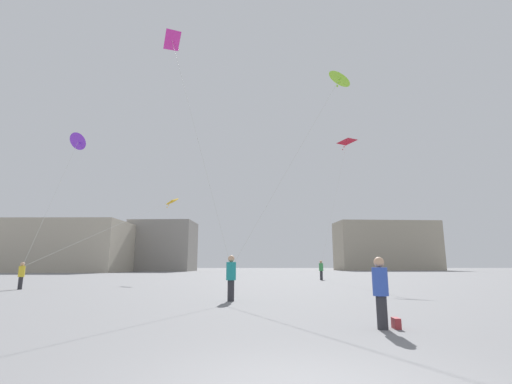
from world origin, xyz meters
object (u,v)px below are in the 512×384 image
at_px(person_in_yellow, 21,274).
at_px(person_in_teal, 231,276).
at_px(kite_lime_diamond, 340,79).
at_px(kite_violet_diamond, 78,141).
at_px(person_in_green, 321,269).
at_px(building_right_hall, 386,246).
at_px(kite_magenta_delta, 173,44).
at_px(kite_crimson_delta, 346,144).
at_px(handbag_beside_flyer, 396,323).
at_px(kite_amber_diamond, 171,201).
at_px(person_in_blue, 381,289).
at_px(building_centre_hall, 163,246).
at_px(building_left_hall, 62,247).

distance_m(person_in_yellow, person_in_teal, 14.68).
bearing_deg(person_in_teal, person_in_yellow, 86.93).
distance_m(kite_lime_diamond, kite_violet_diamond, 18.52).
bearing_deg(person_in_green, kite_violet_diamond, -148.75).
distance_m(person_in_teal, building_right_hall, 86.95).
xyz_separation_m(person_in_yellow, kite_magenta_delta, (9.35, -5.07, 11.98)).
bearing_deg(kite_violet_diamond, kite_magenta_delta, -43.91).
bearing_deg(person_in_teal, kite_crimson_delta, -3.97).
bearing_deg(person_in_teal, handbag_beside_flyer, -120.93).
height_order(kite_crimson_delta, kite_magenta_delta, kite_magenta_delta).
bearing_deg(kite_crimson_delta, building_right_hall, 66.97).
distance_m(kite_lime_diamond, kite_amber_diamond, 20.37).
xyz_separation_m(person_in_blue, building_centre_hall, (-21.40, 75.25, 4.54)).
distance_m(building_left_hall, building_centre_hall, 19.98).
relative_size(person_in_teal, kite_crimson_delta, 0.16).
bearing_deg(person_in_yellow, kite_amber_diamond, -32.34).
xyz_separation_m(person_in_green, kite_magenta_delta, (-11.14, -18.41, 11.84)).
bearing_deg(building_centre_hall, building_right_hall, 10.75).
xyz_separation_m(building_right_hall, handbag_beside_flyer, (-32.25, -85.40, -5.94)).
relative_size(kite_amber_diamond, handbag_beside_flyer, 36.91).
bearing_deg(person_in_yellow, person_in_blue, -132.58).
xyz_separation_m(building_left_hall, building_right_hall, (72.00, 18.91, 1.24)).
relative_size(person_in_blue, handbag_beside_flyer, 5.06).
distance_m(kite_crimson_delta, kite_magenta_delta, 18.03).
bearing_deg(person_in_teal, building_centre_hall, 41.81).
bearing_deg(building_left_hall, building_right_hall, 14.72).
xyz_separation_m(person_in_green, handbag_beside_flyer, (-3.78, -27.33, -0.88)).
xyz_separation_m(building_left_hall, building_centre_hall, (18.00, 8.65, 0.61)).
xyz_separation_m(person_in_blue, kite_crimson_delta, (5.56, 21.89, 10.81)).
relative_size(kite_magenta_delta, building_left_hall, 0.46).
height_order(kite_amber_diamond, building_right_hall, building_right_hall).
height_order(kite_crimson_delta, handbag_beside_flyer, kite_crimson_delta).
height_order(kite_amber_diamond, handbag_beside_flyer, kite_amber_diamond).
relative_size(person_in_yellow, person_in_teal, 0.88).
relative_size(kite_amber_diamond, kite_magenta_delta, 0.97).
height_order(person_in_green, person_in_teal, person_in_green).
height_order(person_in_blue, kite_amber_diamond, kite_amber_diamond).
relative_size(person_in_teal, building_right_hall, 0.07).
bearing_deg(kite_amber_diamond, person_in_green, 9.89).
bearing_deg(person_in_teal, building_left_hall, 58.12).
distance_m(person_in_teal, kite_violet_diamond, 17.60).
relative_size(kite_amber_diamond, building_right_hall, 0.47).
relative_size(kite_lime_diamond, building_left_hall, 0.37).
xyz_separation_m(building_centre_hall, building_right_hall, (54.00, 10.26, 0.64)).
xyz_separation_m(person_in_green, person_in_teal, (-7.84, -20.77, -0.01)).
bearing_deg(kite_violet_diamond, person_in_yellow, -117.45).
bearing_deg(building_right_hall, person_in_yellow, -124.43).
xyz_separation_m(person_in_green, person_in_yellow, (-20.50, -13.34, -0.13)).
relative_size(person_in_yellow, kite_magenta_delta, 0.13).
bearing_deg(kite_amber_diamond, person_in_teal, -71.15).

